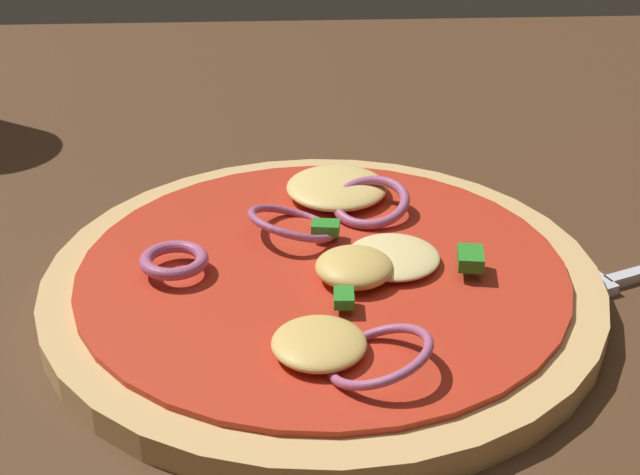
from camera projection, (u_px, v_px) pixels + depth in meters
dining_table at (374, 292)px, 0.45m from camera, size 1.10×0.83×0.03m
pizza at (324, 280)px, 0.42m from camera, size 0.25×0.25×0.03m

